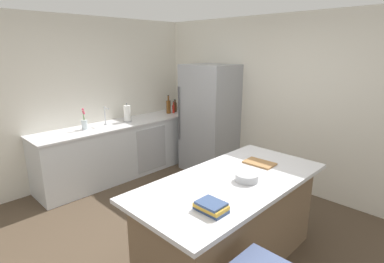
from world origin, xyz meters
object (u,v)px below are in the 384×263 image
at_px(kitchen_island, 230,221).
at_px(refrigerator, 209,119).
at_px(paper_towel_roll, 127,114).
at_px(cutting_board, 260,163).
at_px(mixing_bowl, 247,177).
at_px(hot_sauce_bottle, 174,109).
at_px(cookbook_stack, 211,207).
at_px(sink_faucet, 105,115).
at_px(flower_vase, 84,123).
at_px(vinegar_bottle, 180,106).
at_px(syrup_bottle, 175,107).
at_px(whiskey_bottle, 168,106).

bearing_deg(kitchen_island, refrigerator, 136.53).
height_order(refrigerator, paper_towel_roll, refrigerator).
height_order(kitchen_island, cutting_board, cutting_board).
bearing_deg(mixing_bowl, paper_towel_roll, 169.03).
xyz_separation_m(hot_sauce_bottle, cookbook_stack, (2.87, -2.20, -0.05)).
xyz_separation_m(kitchen_island, sink_faucet, (-2.71, 0.23, 0.61)).
height_order(sink_faucet, flower_vase, flower_vase).
distance_m(refrigerator, flower_vase, 2.04).
xyz_separation_m(refrigerator, flower_vase, (-0.93, -1.82, 0.08)).
distance_m(kitchen_island, paper_towel_roll, 2.80).
height_order(vinegar_bottle, cutting_board, vinegar_bottle).
bearing_deg(hot_sauce_bottle, vinegar_bottle, 97.74).
bearing_deg(cutting_board, flower_vase, -165.87).
relative_size(sink_faucet, syrup_bottle, 1.26).
relative_size(kitchen_island, cutting_board, 6.22).
height_order(refrigerator, hot_sauce_bottle, refrigerator).
bearing_deg(refrigerator, paper_towel_roll, -130.32).
relative_size(flower_vase, vinegar_bottle, 1.21).
distance_m(syrup_bottle, whiskey_bottle, 0.20).
xyz_separation_m(vinegar_bottle, whiskey_bottle, (-0.02, -0.29, 0.02)).
height_order(sink_faucet, cutting_board, sink_faucet).
xyz_separation_m(refrigerator, sink_faucet, (-0.94, -1.45, 0.14)).
bearing_deg(vinegar_bottle, sink_faucet, -91.75).
height_order(vinegar_bottle, syrup_bottle, vinegar_bottle).
relative_size(refrigerator, hot_sauce_bottle, 8.32).
bearing_deg(syrup_bottle, vinegar_bottle, 65.39).
bearing_deg(vinegar_bottle, paper_towel_roll, -90.34).
bearing_deg(sink_faucet, hot_sauce_bottle, 86.89).
distance_m(kitchen_island, cookbook_stack, 0.79).
bearing_deg(cutting_board, hot_sauce_bottle, 157.18).
relative_size(sink_faucet, whiskey_bottle, 0.87).
distance_m(sink_faucet, vinegar_bottle, 1.60).
xyz_separation_m(cookbook_stack, mixing_bowl, (-0.12, 0.64, -0.00)).
height_order(sink_faucet, mixing_bowl, sink_faucet).
bearing_deg(mixing_bowl, kitchen_island, -149.69).
xyz_separation_m(paper_towel_roll, vinegar_bottle, (0.01, 1.21, -0.02)).
bearing_deg(cookbook_stack, cutting_board, 103.63).
height_order(hot_sauce_bottle, cookbook_stack, hot_sauce_bottle).
distance_m(vinegar_bottle, mixing_bowl, 3.29).
bearing_deg(syrup_bottle, hot_sauce_bottle, -55.77).
relative_size(paper_towel_roll, hot_sauce_bottle, 1.40).
bearing_deg(sink_faucet, syrup_bottle, 89.81).
bearing_deg(vinegar_bottle, whiskey_bottle, -93.52).
height_order(paper_towel_roll, whiskey_bottle, whiskey_bottle).
xyz_separation_m(refrigerator, syrup_bottle, (-0.94, 0.05, 0.08)).
distance_m(flower_vase, syrup_bottle, 1.87).
distance_m(sink_faucet, mixing_bowl, 2.84).
bearing_deg(flower_vase, sink_faucet, 92.77).
distance_m(syrup_bottle, mixing_bowl, 3.28).
height_order(mixing_bowl, cutting_board, mixing_bowl).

